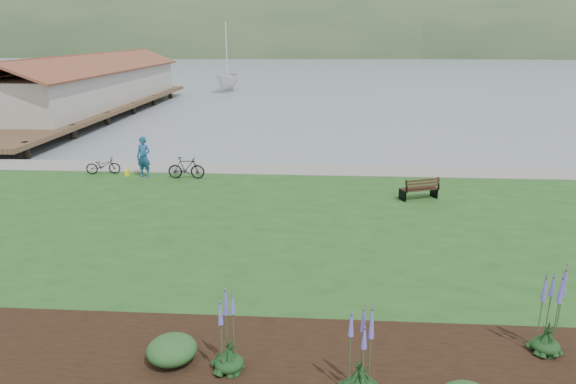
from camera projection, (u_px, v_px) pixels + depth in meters
name	position (u px, v px, depth m)	size (l,w,h in m)	color
ground	(294.00, 224.00, 20.00)	(600.00, 600.00, 0.00)	slate
lawn	(291.00, 239.00, 18.03)	(34.00, 20.00, 0.40)	#1F4E1B
shoreline_path	(301.00, 170.00, 26.45)	(34.00, 2.20, 0.03)	gray
garden_bed	(415.00, 381.00, 10.34)	(24.00, 4.40, 0.04)	black
far_hillside	(377.00, 55.00, 180.79)	(580.00, 80.00, 38.00)	#38532E
pier_pavilion	(92.00, 85.00, 46.73)	(8.00, 36.00, 5.40)	#4C3826
park_bench	(420.00, 188.00, 21.60)	(1.69, 1.17, 0.98)	black
person	(143.00, 154.00, 24.82)	(0.85, 0.58, 2.34)	#1E528A
bicycle_a	(103.00, 165.00, 25.55)	(1.67, 0.58, 0.87)	black
bicycle_b	(186.00, 168.00, 24.70)	(1.77, 0.51, 1.07)	black
sailboat	(228.00, 91.00, 66.30)	(10.39, 10.58, 27.39)	silver
pannier	(127.00, 173.00, 25.32)	(0.17, 0.27, 0.29)	yellow
echium_0	(360.00, 355.00, 9.71)	(0.62, 0.62, 2.09)	#133416
echium_1	(551.00, 313.00, 10.97)	(0.62, 0.62, 2.31)	#133416
echium_4	(228.00, 333.00, 10.40)	(0.62, 0.62, 2.24)	#133416
shrub_0	(172.00, 350.00, 10.87)	(1.07, 1.07, 0.53)	#1E4C21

